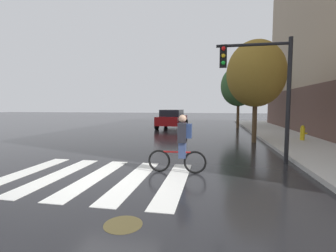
% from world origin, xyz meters
% --- Properties ---
extents(ground_plane, '(120.00, 120.00, 0.00)m').
position_xyz_m(ground_plane, '(0.00, 0.00, 0.00)').
color(ground_plane, black).
extents(crosswalk_stripes, '(4.98, 3.67, 0.01)m').
position_xyz_m(crosswalk_stripes, '(-0.35, 0.00, 0.01)').
color(crosswalk_stripes, silver).
rests_on(crosswalk_stripes, ground).
extents(manhole_cover, '(0.64, 0.64, 0.01)m').
position_xyz_m(manhole_cover, '(1.38, -2.35, 0.00)').
color(manhole_cover, '#473D1E').
rests_on(manhole_cover, ground).
extents(sedan_mid, '(2.40, 4.76, 1.61)m').
position_xyz_m(sedan_mid, '(-0.68, 14.74, 0.83)').
color(sedan_mid, maroon).
rests_on(sedan_mid, ground).
extents(cyclist, '(1.71, 0.36, 1.69)m').
position_xyz_m(cyclist, '(1.92, 0.87, 0.84)').
color(cyclist, black).
rests_on(cyclist, ground).
extents(traffic_light_near, '(2.47, 0.28, 4.20)m').
position_xyz_m(traffic_light_near, '(4.45, 2.76, 2.86)').
color(traffic_light_near, black).
rests_on(traffic_light_near, ground).
extents(fire_hydrant, '(0.33, 0.22, 0.78)m').
position_xyz_m(fire_hydrant, '(7.43, 7.65, 0.53)').
color(fire_hydrant, gold).
rests_on(fire_hydrant, sidewalk).
extents(street_tree_near, '(3.01, 3.01, 5.35)m').
position_xyz_m(street_tree_near, '(4.98, 7.43, 3.61)').
color(street_tree_near, '#4C3823').
rests_on(street_tree_near, ground).
extents(street_tree_mid, '(3.04, 3.04, 5.41)m').
position_xyz_m(street_tree_mid, '(4.96, 15.93, 3.65)').
color(street_tree_mid, '#4C3823').
rests_on(street_tree_mid, ground).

